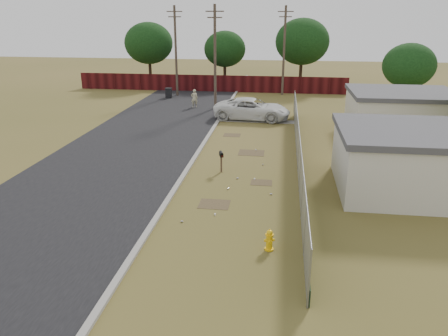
# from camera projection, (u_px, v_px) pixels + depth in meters

# --- Properties ---
(ground) EXTENTS (120.00, 120.00, 0.00)m
(ground) POSITION_uv_depth(u_px,v_px,m) (242.00, 169.00, 24.57)
(ground) COLOR brown
(ground) RESTS_ON ground
(street) EXTENTS (15.10, 60.00, 0.12)m
(street) POSITION_uv_depth(u_px,v_px,m) (163.00, 129.00, 32.94)
(street) COLOR black
(street) RESTS_ON ground
(chainlink_fence) EXTENTS (0.10, 27.06, 2.02)m
(chainlink_fence) POSITION_uv_depth(u_px,v_px,m) (298.00, 152.00, 24.87)
(chainlink_fence) COLOR gray
(chainlink_fence) RESTS_ON ground
(privacy_fence) EXTENTS (30.00, 0.12, 1.80)m
(privacy_fence) POSITION_uv_depth(u_px,v_px,m) (210.00, 83.00, 48.36)
(privacy_fence) COLOR #4A0F11
(privacy_fence) RESTS_ON ground
(utility_poles) EXTENTS (12.60, 8.24, 9.00)m
(utility_poles) POSITION_uv_depth(u_px,v_px,m) (226.00, 52.00, 42.75)
(utility_poles) COLOR brown
(utility_poles) RESTS_ON ground
(houses) EXTENTS (9.30, 17.24, 3.10)m
(houses) POSITION_uv_depth(u_px,v_px,m) (411.00, 134.00, 25.74)
(houses) COLOR beige
(houses) RESTS_ON ground
(horizon_trees) EXTENTS (33.32, 31.94, 7.78)m
(horizon_trees) POSITION_uv_depth(u_px,v_px,m) (273.00, 50.00, 44.90)
(horizon_trees) COLOR #312116
(horizon_trees) RESTS_ON ground
(fire_hydrant) EXTENTS (0.42, 0.42, 0.85)m
(fire_hydrant) POSITION_uv_depth(u_px,v_px,m) (269.00, 240.00, 16.04)
(fire_hydrant) COLOR yellow
(fire_hydrant) RESTS_ON ground
(mailbox) EXTENTS (0.31, 0.51, 1.18)m
(mailbox) POSITION_uv_depth(u_px,v_px,m) (221.00, 156.00, 23.74)
(mailbox) COLOR brown
(mailbox) RESTS_ON ground
(pickup_truck) EXTENTS (6.39, 3.35, 1.71)m
(pickup_truck) POSITION_uv_depth(u_px,v_px,m) (252.00, 109.00, 35.68)
(pickup_truck) COLOR white
(pickup_truck) RESTS_ON ground
(pedestrian) EXTENTS (0.70, 0.55, 1.68)m
(pedestrian) POSITION_uv_depth(u_px,v_px,m) (194.00, 98.00, 40.21)
(pedestrian) COLOR #C2B88E
(pedestrian) RESTS_ON ground
(trash_bin) EXTENTS (0.69, 0.72, 1.00)m
(trash_bin) POSITION_uv_depth(u_px,v_px,m) (169.00, 93.00, 44.87)
(trash_bin) COLOR black
(trash_bin) RESTS_ON ground
(scattered_litter) EXTENTS (3.71, 10.67, 0.07)m
(scattered_litter) POSITION_uv_depth(u_px,v_px,m) (241.00, 183.00, 22.35)
(scattered_litter) COLOR white
(scattered_litter) RESTS_ON ground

